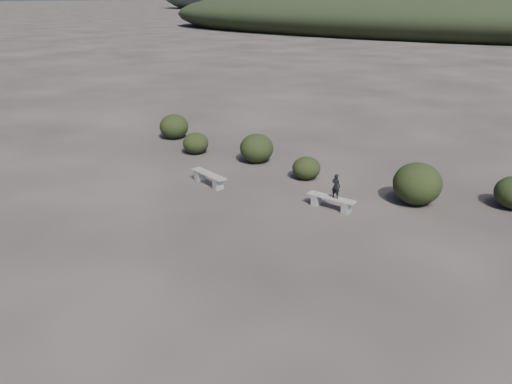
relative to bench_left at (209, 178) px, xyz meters
The scene contains 9 objects.
ground 6.08m from the bench_left, 62.61° to the right, with size 1200.00×1200.00×0.00m, color #292320.
bench_left is the anchor object (origin of this frame).
bench_right 4.97m from the bench_left, ahead, with size 1.74×0.40×0.43m.
seated_person 5.14m from the bench_left, ahead, with size 0.31×0.21×0.86m, color black.
shrub_a 4.24m from the bench_left, 137.65° to the left, with size 1.18×1.18×0.97m, color black.
shrub_b 3.39m from the bench_left, 91.49° to the left, with size 1.47×1.47×1.26m, color black.
shrub_c 3.88m from the bench_left, 44.73° to the left, with size 1.12×1.12×0.90m, color black.
shrub_d 7.66m from the bench_left, 20.69° to the left, with size 1.68×1.68×1.47m, color black.
shrub_f 7.14m from the bench_left, 143.87° to the left, with size 1.45×1.45×1.23m, color black.
Camera 1 is at (8.95, -8.41, 6.82)m, focal length 35.00 mm.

